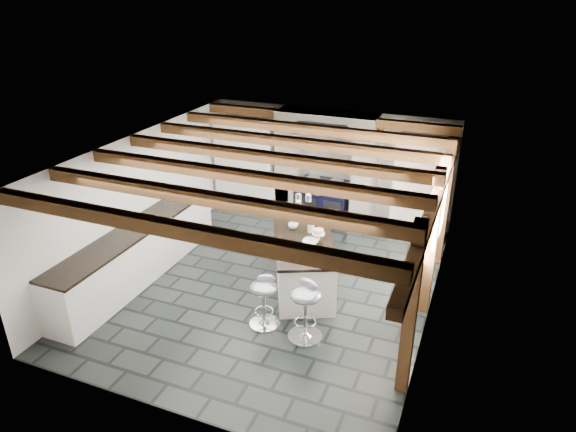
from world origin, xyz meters
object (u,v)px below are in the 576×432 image
at_px(range_cooker, 324,201).
at_px(kitchen_island, 304,264).
at_px(bar_stool_near, 306,304).
at_px(bar_stool_far, 264,295).

height_order(range_cooker, kitchen_island, kitchen_island).
height_order(kitchen_island, bar_stool_near, kitchen_island).
relative_size(range_cooker, kitchen_island, 0.50).
bearing_deg(bar_stool_near, range_cooker, 124.32).
height_order(range_cooker, bar_stool_near, range_cooker).
xyz_separation_m(kitchen_island, bar_stool_far, (-0.19, -1.13, 0.06)).
bearing_deg(bar_stool_near, kitchen_island, 131.61).
bearing_deg(kitchen_island, range_cooker, 75.93).
xyz_separation_m(range_cooker, bar_stool_near, (0.97, -3.78, 0.10)).
bearing_deg(range_cooker, bar_stool_far, -85.30).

